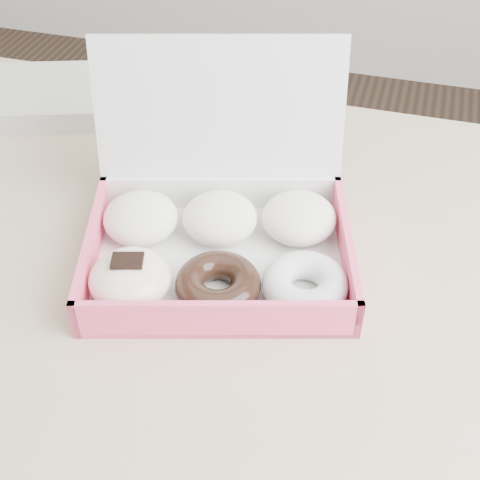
# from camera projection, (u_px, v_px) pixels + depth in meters

# --- Properties ---
(table) EXTENTS (1.20, 0.80, 0.75)m
(table) POSITION_uv_depth(u_px,v_px,m) (147.00, 268.00, 0.96)
(table) COLOR tan
(table) RESTS_ON ground
(donut_box) EXTENTS (0.39, 0.37, 0.24)m
(donut_box) POSITION_uv_depth(u_px,v_px,m) (216.00, 234.00, 0.84)
(donut_box) COLOR silver
(donut_box) RESTS_ON table
(newspapers) EXTENTS (0.28, 0.25, 0.04)m
(newspapers) POSITION_uv_depth(u_px,v_px,m) (52.00, 96.00, 1.14)
(newspapers) COLOR beige
(newspapers) RESTS_ON table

